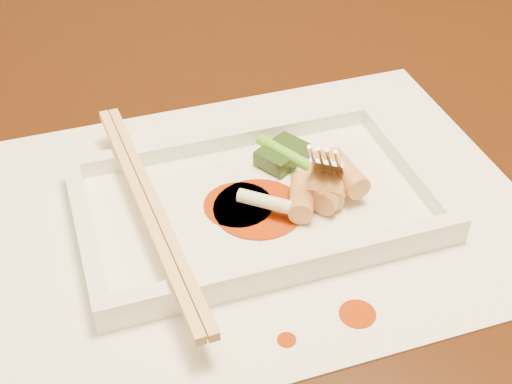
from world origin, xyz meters
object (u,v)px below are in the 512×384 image
object	(u,v)px
chopstick_a	(144,208)
fork	(341,88)
plate_base	(256,206)
placemat	(256,211)
table	(166,238)

from	to	relation	value
chopstick_a	fork	world-z (taller)	fork
plate_base	placemat	bearing A→B (deg)	135.00
table	chopstick_a	xyz separation A→B (m)	(-0.03, -0.10, 0.13)
placemat	fork	world-z (taller)	fork
placemat	plate_base	size ratio (longest dim) A/B	1.54
table	fork	xyz separation A→B (m)	(0.12, -0.08, 0.18)
placemat	plate_base	world-z (taller)	plate_base
table	plate_base	bearing A→B (deg)	-61.40
table	chopstick_a	bearing A→B (deg)	-105.56
table	plate_base	distance (m)	0.16
placemat	plate_base	bearing A→B (deg)	-45.00
table	fork	distance (m)	0.24
plate_base	chopstick_a	distance (m)	0.08
table	placemat	world-z (taller)	placemat
fork	plate_base	bearing A→B (deg)	-165.58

